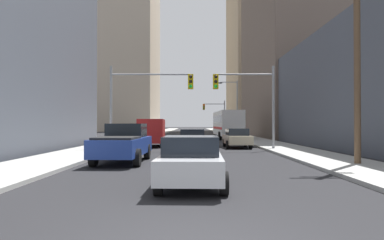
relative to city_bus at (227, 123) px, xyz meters
name	(u,v)px	position (x,y,z in m)	size (l,w,h in m)	color
sidewalk_left	(148,135)	(-11.26, 11.20, -1.85)	(3.48, 160.00, 0.15)	#9E9E99
sidewalk_right	(236,135)	(2.55, 11.20, -1.85)	(3.48, 160.00, 0.15)	#9E9E99
city_bus	(227,123)	(0.00, 0.00, 0.00)	(2.84, 11.57, 3.40)	silver
pickup_truck_blue	(123,143)	(-7.73, -26.71, -1.00)	(2.20, 5.47, 1.90)	navy
cargo_van_red	(152,131)	(-7.72, -14.36, -0.64)	(2.20, 5.29, 2.26)	maroon
sedan_silver	(191,161)	(-4.40, -33.49, -1.16)	(1.95, 4.26, 1.52)	#B7BABF
sedan_black	(192,140)	(-4.35, -19.53, -1.16)	(1.95, 4.21, 1.52)	black
sedan_beige	(237,138)	(-0.84, -16.19, -1.16)	(1.95, 4.26, 1.52)	#C6B793
traffic_signal_near_left	(148,92)	(-7.51, -18.96, 2.21)	(5.93, 0.44, 6.00)	gray
traffic_signal_near_right	(247,93)	(-0.48, -18.96, 2.14)	(4.37, 0.44, 6.00)	gray
traffic_signal_far_right	(215,112)	(-0.28, 18.87, 2.12)	(3.95, 0.44, 6.00)	gray
utility_pole_right	(357,54)	(2.89, -28.54, 3.05)	(2.20, 0.28, 9.41)	brown
street_lamp_right	(234,103)	(1.09, 2.00, 2.63)	(2.56, 0.32, 7.50)	gray
building_left_far_tower	(121,31)	(-23.69, 52.61, 25.28)	(18.85, 26.13, 54.41)	#B7A893
building_right_mid_block	(310,25)	(13.52, 9.65, 14.89)	(16.95, 27.57, 33.63)	#66564C
building_right_far_highrise	(264,32)	(14.24, 47.48, 23.80)	(16.93, 27.69, 51.46)	tan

